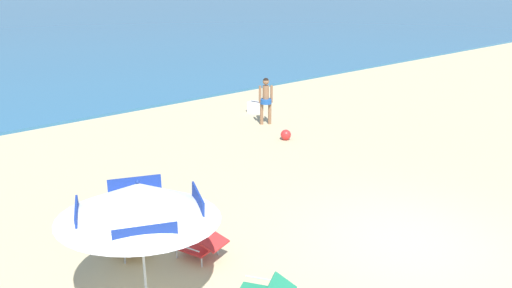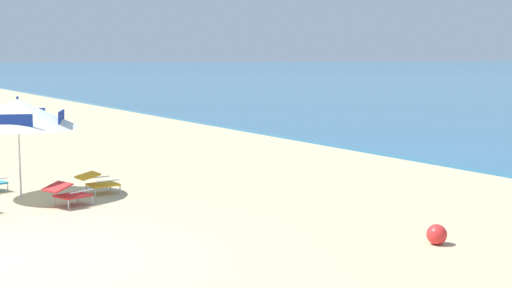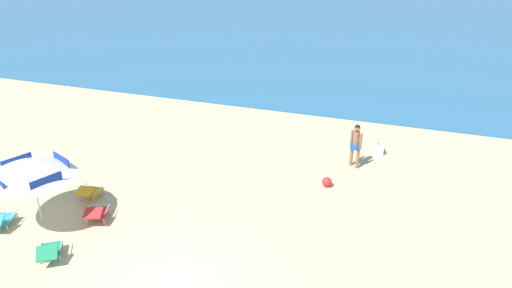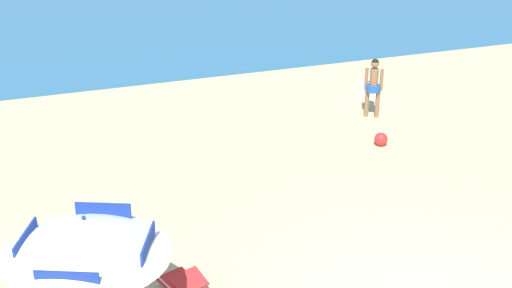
# 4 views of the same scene
# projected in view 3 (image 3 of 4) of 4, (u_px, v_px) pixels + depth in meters

# --- Properties ---
(beach_umbrella_striped_main) EXTENTS (3.21, 3.19, 2.14)m
(beach_umbrella_striped_main) POSITION_uv_depth(u_px,v_px,m) (30.00, 167.00, 12.59)
(beach_umbrella_striped_main) COLOR silver
(beach_umbrella_striped_main) RESTS_ON ground
(lounge_chair_under_umbrella) EXTENTS (0.76, 1.01, 0.53)m
(lounge_chair_under_umbrella) POSITION_uv_depth(u_px,v_px,m) (0.00, 220.00, 12.99)
(lounge_chair_under_umbrella) COLOR teal
(lounge_chair_under_umbrella) RESTS_ON ground
(lounge_chair_beside_umbrella) EXTENTS (0.93, 1.03, 0.52)m
(lounge_chair_beside_umbrella) POSITION_uv_depth(u_px,v_px,m) (49.00, 251.00, 11.74)
(lounge_chair_beside_umbrella) COLOR #1E7F56
(lounge_chair_beside_umbrella) RESTS_ON ground
(lounge_chair_facing_sea) EXTENTS (0.63, 0.89, 0.49)m
(lounge_chair_facing_sea) POSITION_uv_depth(u_px,v_px,m) (89.00, 192.00, 14.36)
(lounge_chair_facing_sea) COLOR gold
(lounge_chair_facing_sea) RESTS_ON ground
(lounge_chair_spare_folded) EXTENTS (0.78, 0.98, 0.50)m
(lounge_chair_spare_folded) POSITION_uv_depth(u_px,v_px,m) (96.00, 213.00, 13.29)
(lounge_chair_spare_folded) COLOR red
(lounge_chair_spare_folded) RESTS_ON ground
(person_standing_near_shore) EXTENTS (0.42, 0.39, 1.61)m
(person_standing_near_shore) POSITION_uv_depth(u_px,v_px,m) (356.00, 143.00, 16.11)
(person_standing_near_shore) COLOR #8C6042
(person_standing_near_shore) RESTS_ON ground
(cooler_box) EXTENTS (0.48, 0.57, 0.43)m
(cooler_box) POSITION_uv_depth(u_px,v_px,m) (378.00, 148.00, 17.41)
(cooler_box) COLOR white
(cooler_box) RESTS_ON ground
(beach_ball) EXTENTS (0.32, 0.32, 0.32)m
(beach_ball) POSITION_uv_depth(u_px,v_px,m) (327.00, 182.00, 15.15)
(beach_ball) COLOR red
(beach_ball) RESTS_ON ground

